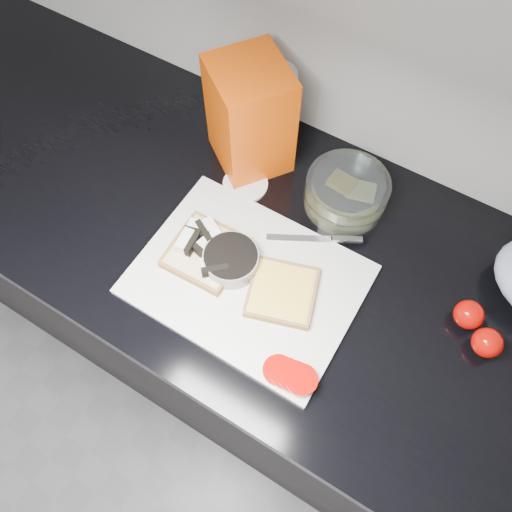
{
  "coord_description": "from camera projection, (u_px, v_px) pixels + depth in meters",
  "views": [
    {
      "loc": [
        0.08,
        0.78,
        1.74
      ],
      "look_at": [
        -0.13,
        1.14,
        0.95
      ],
      "focal_mm": 35.0,
      "sensor_mm": 36.0,
      "label": 1
    }
  ],
  "objects": [
    {
      "name": "cutting_board",
      "position": [
        248.0,
        280.0,
        0.92
      ],
      "size": [
        0.4,
        0.3,
        0.01
      ],
      "primitive_type": "cube",
      "color": "silver",
      "rests_on": "countertop"
    },
    {
      "name": "glass_bowl",
      "position": [
        346.0,
        192.0,
        0.97
      ],
      "size": [
        0.16,
        0.16,
        0.07
      ],
      "rotation": [
        0.0,
        0.0,
        -0.11
      ],
      "color": "silver",
      "rests_on": "countertop"
    },
    {
      "name": "knife",
      "position": [
        327.0,
        239.0,
        0.95
      ],
      "size": [
        0.17,
        0.1,
        0.01
      ],
      "rotation": [
        0.0,
        0.0,
        0.5
      ],
      "color": "silver",
      "rests_on": "cutting_board"
    },
    {
      "name": "bread_bag",
      "position": [
        250.0,
        117.0,
        0.96
      ],
      "size": [
        0.2,
        0.19,
        0.23
      ],
      "primitive_type": "cube",
      "rotation": [
        0.0,
        0.0,
        -0.63
      ],
      "color": "#D03E03",
      "rests_on": "countertop"
    },
    {
      "name": "base_cabinet",
      "position": [
        311.0,
        351.0,
        1.34
      ],
      "size": [
        3.5,
        0.6,
        0.86
      ],
      "primitive_type": "cube",
      "color": "black",
      "rests_on": "ground"
    },
    {
      "name": "bread_right",
      "position": [
        282.0,
        292.0,
        0.89
      ],
      "size": [
        0.15,
        0.15,
        0.02
      ],
      "rotation": [
        0.0,
        0.0,
        0.31
      ],
      "color": "beige",
      "rests_on": "cutting_board"
    },
    {
      "name": "whole_tomatoes",
      "position": [
        478.0,
        328.0,
        0.85
      ],
      "size": [
        0.1,
        0.08,
        0.05
      ],
      "rotation": [
        0.0,
        0.0,
        -0.31
      ],
      "color": "#B60A04",
      "rests_on": "countertop"
    },
    {
      "name": "tub_lid",
      "position": [
        245.0,
        184.0,
        1.02
      ],
      "size": [
        0.11,
        0.11,
        0.01
      ],
      "primitive_type": "cylinder",
      "rotation": [
        0.0,
        0.0,
        0.16
      ],
      "color": "silver",
      "rests_on": "countertop"
    },
    {
      "name": "seed_tub",
      "position": [
        231.0,
        261.0,
        0.91
      ],
      "size": [
        0.1,
        0.1,
        0.05
      ],
      "color": "gray",
      "rests_on": "countertop"
    },
    {
      "name": "tomato_slices",
      "position": [
        290.0,
        375.0,
        0.82
      ],
      "size": [
        0.11,
        0.07,
        0.02
      ],
      "rotation": [
        0.0,
        0.0,
        -0.39
      ],
      "color": "#B60A04",
      "rests_on": "cutting_board"
    },
    {
      "name": "countertop",
      "position": [
        334.0,
        280.0,
        0.94
      ],
      "size": [
        3.5,
        0.64,
        0.04
      ],
      "primitive_type": "cube",
      "color": "black",
      "rests_on": "base_cabinet"
    },
    {
      "name": "steel_canister",
      "position": [
        274.0,
        113.0,
        0.99
      ],
      "size": [
        0.08,
        0.08,
        0.19
      ],
      "primitive_type": "cylinder",
      "color": "#B6B6BB",
      "rests_on": "countertop"
    },
    {
      "name": "bread_left",
      "position": [
        206.0,
        250.0,
        0.92
      ],
      "size": [
        0.14,
        0.14,
        0.04
      ],
      "rotation": [
        0.0,
        0.0,
        0.04
      ],
      "color": "beige",
      "rests_on": "cutting_board"
    }
  ]
}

